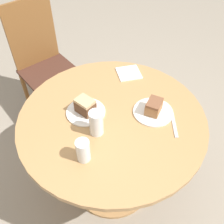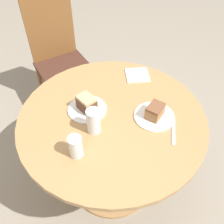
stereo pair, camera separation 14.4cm
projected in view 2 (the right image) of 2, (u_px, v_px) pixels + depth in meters
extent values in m
plane|color=gray|center=(112.00, 180.00, 1.99)|extent=(8.00, 8.00, 0.00)
cylinder|color=tan|center=(112.00, 179.00, 1.98)|extent=(0.59, 0.59, 0.03)
cylinder|color=tan|center=(112.00, 154.00, 1.73)|extent=(0.10, 0.10, 0.66)
cylinder|color=tan|center=(112.00, 119.00, 1.48)|extent=(1.06, 1.06, 0.03)
cylinder|color=brown|center=(59.00, 113.00, 2.17)|extent=(0.04, 0.04, 0.44)
cylinder|color=brown|center=(98.00, 97.00, 2.31)|extent=(0.04, 0.04, 0.44)
cylinder|color=brown|center=(41.00, 85.00, 2.42)|extent=(0.04, 0.04, 0.44)
cylinder|color=brown|center=(78.00, 72.00, 2.55)|extent=(0.04, 0.04, 0.44)
cube|color=#47281E|center=(66.00, 70.00, 2.20)|extent=(0.48, 0.52, 0.03)
cube|color=brown|center=(50.00, 28.00, 2.12)|extent=(0.39, 0.08, 0.54)
cylinder|color=white|center=(154.00, 116.00, 1.47)|extent=(0.23, 0.23, 0.01)
cylinder|color=white|center=(87.00, 109.00, 1.51)|extent=(0.22, 0.22, 0.01)
cube|color=#9E6B42|center=(155.00, 112.00, 1.44)|extent=(0.13, 0.12, 0.06)
cube|color=brown|center=(156.00, 107.00, 1.41)|extent=(0.12, 0.12, 0.02)
cube|color=brown|center=(87.00, 104.00, 1.48)|extent=(0.11, 0.12, 0.07)
cube|color=tan|center=(86.00, 99.00, 1.44)|extent=(0.10, 0.12, 0.02)
cylinder|color=beige|center=(76.00, 148.00, 1.26)|extent=(0.06, 0.06, 0.10)
cylinder|color=white|center=(76.00, 147.00, 1.25)|extent=(0.07, 0.07, 0.12)
cylinder|color=silver|center=(94.00, 124.00, 1.37)|extent=(0.07, 0.07, 0.11)
cylinder|color=white|center=(94.00, 121.00, 1.35)|extent=(0.07, 0.07, 0.15)
cube|color=white|center=(137.00, 75.00, 1.72)|extent=(0.19, 0.19, 0.01)
cube|color=silver|center=(173.00, 131.00, 1.39)|extent=(0.11, 0.16, 0.00)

